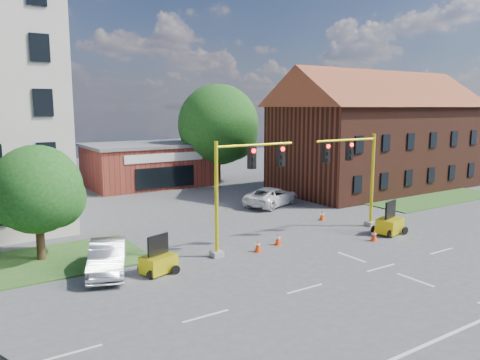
{
  "coord_description": "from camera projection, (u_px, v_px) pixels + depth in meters",
  "views": [
    {
      "loc": [
        -18.15,
        -14.9,
        7.95
      ],
      "look_at": [
        -1.91,
        10.0,
        3.3
      ],
      "focal_mm": 35.0,
      "sensor_mm": 36.0,
      "label": 1
    }
  ],
  "objects": [
    {
      "name": "lane_markings",
      "position": [
        434.0,
        287.0,
        20.88
      ],
      "size": [
        60.0,
        36.0,
        0.01
      ],
      "primitive_type": null,
      "color": "silver",
      "rests_on": "ground"
    },
    {
      "name": "pickup_white",
      "position": [
        272.0,
        196.0,
        37.97
      ],
      "size": [
        5.99,
        4.33,
        1.51
      ],
      "primitive_type": "imported",
      "rotation": [
        0.0,
        0.0,
        1.95
      ],
      "color": "white",
      "rests_on": "ground"
    },
    {
      "name": "brick_shop",
      "position": [
        149.0,
        164.0,
        47.84
      ],
      "size": [
        12.4,
        8.4,
        4.3
      ],
      "color": "maroon",
      "rests_on": "ground"
    },
    {
      "name": "cone_c",
      "position": [
        374.0,
        235.0,
        27.99
      ],
      "size": [
        0.4,
        0.4,
        0.7
      ],
      "color": "#FF3E0D",
      "rests_on": "ground"
    },
    {
      "name": "ground",
      "position": [
        381.0,
        268.0,
        23.36
      ],
      "size": [
        120.0,
        120.0,
        0.0
      ],
      "primitive_type": "plane",
      "color": "#48484B",
      "rests_on": "ground"
    },
    {
      "name": "grass_verge_ne",
      "position": [
        438.0,
        199.0,
        40.52
      ],
      "size": [
        14.0,
        4.0,
        0.08
      ],
      "primitive_type": "cube",
      "color": "#234F1D",
      "rests_on": "ground"
    },
    {
      "name": "signal_mast_east",
      "position": [
        355.0,
        170.0,
        30.07
      ],
      "size": [
        5.3,
        0.6,
        6.2
      ],
      "color": "gray",
      "rests_on": "ground"
    },
    {
      "name": "cone_d",
      "position": [
        322.0,
        215.0,
        33.13
      ],
      "size": [
        0.4,
        0.4,
        0.7
      ],
      "color": "#FF3E0D",
      "rests_on": "ground"
    },
    {
      "name": "sedan_silver_front",
      "position": [
        108.0,
        257.0,
        22.51
      ],
      "size": [
        3.21,
        4.99,
        1.55
      ],
      "primitive_type": "imported",
      "rotation": [
        0.0,
        0.0,
        -0.36
      ],
      "color": "#AFB2B7",
      "rests_on": "ground"
    },
    {
      "name": "tree_nw_front",
      "position": [
        42.0,
        192.0,
        24.12
      ],
      "size": [
        4.79,
        4.57,
        6.07
      ],
      "color": "#322012",
      "rests_on": "ground"
    },
    {
      "name": "trailer_east",
      "position": [
        390.0,
        224.0,
        29.51
      ],
      "size": [
        2.04,
        1.64,
        2.02
      ],
      "rotation": [
        0.0,
        0.0,
        0.29
      ],
      "color": "yellow",
      "rests_on": "ground"
    },
    {
      "name": "cone_b",
      "position": [
        278.0,
        239.0,
        27.17
      ],
      "size": [
        0.4,
        0.4,
        0.7
      ],
      "color": "#FF3E0D",
      "rests_on": "ground"
    },
    {
      "name": "townhouse_row",
      "position": [
        378.0,
        128.0,
        45.4
      ],
      "size": [
        21.0,
        11.0,
        11.5
      ],
      "color": "#4A2316",
      "rests_on": "ground"
    },
    {
      "name": "trailer_west",
      "position": [
        158.0,
        262.0,
        22.51
      ],
      "size": [
        1.86,
        1.53,
        1.83
      ],
      "rotation": [
        0.0,
        0.0,
        0.33
      ],
      "color": "yellow",
      "rests_on": "ground"
    },
    {
      "name": "tree_large",
      "position": [
        221.0,
        127.0,
        48.59
      ],
      "size": [
        8.75,
        8.34,
        10.32
      ],
      "color": "#322012",
      "rests_on": "ground"
    },
    {
      "name": "signal_mast_west",
      "position": [
        243.0,
        182.0,
        25.37
      ],
      "size": [
        5.3,
        0.6,
        6.2
      ],
      "color": "gray",
      "rests_on": "ground"
    },
    {
      "name": "cone_a",
      "position": [
        258.0,
        246.0,
        25.89
      ],
      "size": [
        0.4,
        0.4,
        0.7
      ],
      "color": "#FF3E0D",
      "rests_on": "ground"
    }
  ]
}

